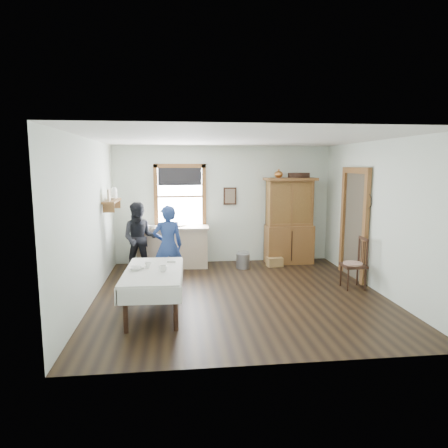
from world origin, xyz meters
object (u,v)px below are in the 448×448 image
object	(u,v)px
china_hutch	(289,221)
wicker_basket	(275,262)
work_counter	(173,247)
pail	(243,261)
woman_blue	(168,249)
dining_table	(154,291)
spindle_chair	(353,263)
figure_dark	(140,241)

from	to	relation	value
china_hutch	wicker_basket	distance (m)	1.02
work_counter	pail	distance (m)	1.59
pail	woman_blue	size ratio (longest dim) A/B	0.23
china_hutch	dining_table	world-z (taller)	china_hutch
china_hutch	dining_table	bearing A→B (deg)	-136.91
work_counter	pail	xyz separation A→B (m)	(1.53, -0.31, -0.29)
dining_table	spindle_chair	xyz separation A→B (m)	(3.59, 0.82, 0.14)
work_counter	china_hutch	size ratio (longest dim) A/B	0.80
china_hutch	wicker_basket	xyz separation A→B (m)	(-0.40, -0.29, -0.89)
spindle_chair	figure_dark	world-z (taller)	figure_dark
work_counter	wicker_basket	distance (m)	2.31
dining_table	figure_dark	world-z (taller)	figure_dark
work_counter	dining_table	bearing A→B (deg)	-92.04
pail	woman_blue	world-z (taller)	woman_blue
woman_blue	work_counter	bearing A→B (deg)	-101.38
dining_table	pail	size ratio (longest dim) A/B	5.26
work_counter	spindle_chair	size ratio (longest dim) A/B	1.66
wicker_basket	woman_blue	xyz separation A→B (m)	(-2.35, -1.16, 0.60)
dining_table	spindle_chair	size ratio (longest dim) A/B	1.76
dining_table	spindle_chair	bearing A→B (deg)	12.84
spindle_chair	figure_dark	distance (m)	4.26
woman_blue	china_hutch	bearing A→B (deg)	-160.31
work_counter	wicker_basket	size ratio (longest dim) A/B	4.63
work_counter	woman_blue	distance (m)	1.42
work_counter	spindle_chair	bearing A→B (deg)	-27.40
figure_dark	woman_blue	bearing A→B (deg)	-53.10
woman_blue	figure_dark	distance (m)	1.06
figure_dark	pail	bearing A→B (deg)	7.68
wicker_basket	woman_blue	distance (m)	2.69
china_hutch	pail	size ratio (longest dim) A/B	6.16
work_counter	woman_blue	world-z (taller)	woman_blue
pail	figure_dark	bearing A→B (deg)	-174.53
work_counter	figure_dark	bearing A→B (deg)	-139.01
work_counter	pail	bearing A→B (deg)	-7.99
work_counter	china_hutch	world-z (taller)	china_hutch
work_counter	wicker_basket	bearing A→B (deg)	-2.31
wicker_basket	figure_dark	bearing A→B (deg)	-174.33
work_counter	pail	world-z (taller)	work_counter
work_counter	woman_blue	bearing A→B (deg)	-89.76
work_counter	dining_table	xyz separation A→B (m)	(-0.27, -2.80, -0.12)
dining_table	wicker_basket	world-z (taller)	dining_table
dining_table	pail	bearing A→B (deg)	54.10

